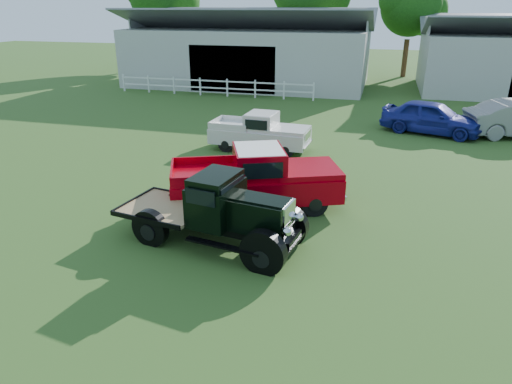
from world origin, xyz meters
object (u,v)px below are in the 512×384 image
(vintage_flatbed, at_px, (213,209))
(misc_car_blue, at_px, (432,117))
(red_pickup, at_px, (255,178))
(white_pickup, at_px, (260,132))

(vintage_flatbed, distance_m, misc_car_blue, 14.85)
(vintage_flatbed, bearing_deg, red_pickup, 89.35)
(vintage_flatbed, distance_m, white_pickup, 8.51)
(vintage_flatbed, xyz_separation_m, red_pickup, (0.44, 2.53, -0.01))
(red_pickup, xyz_separation_m, misc_car_blue, (5.98, 10.86, -0.17))
(vintage_flatbed, xyz_separation_m, misc_car_blue, (6.43, 13.39, -0.17))
(white_pickup, bearing_deg, vintage_flatbed, -79.80)
(red_pickup, bearing_deg, white_pickup, 80.95)
(red_pickup, height_order, white_pickup, red_pickup)
(vintage_flatbed, height_order, red_pickup, vintage_flatbed)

